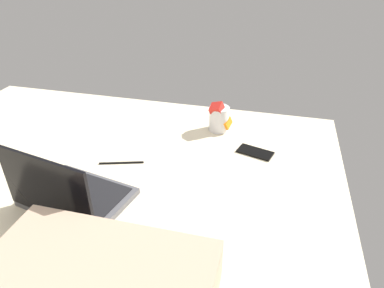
{
  "coord_description": "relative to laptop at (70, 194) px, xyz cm",
  "views": [
    {
      "loc": [
        -60.42,
        88.19,
        92.65
      ],
      "look_at": [
        -32.4,
        -22.4,
        24.0
      ],
      "focal_mm": 32.19,
      "sensor_mm": 36.0,
      "label": 1
    }
  ],
  "objects": [
    {
      "name": "charger_cable",
      "position": [
        -5.44,
        -25.93,
        -4.11
      ],
      "size": [
        16.41,
        5.63,
        0.6
      ],
      "primitive_type": "cube",
      "rotation": [
        0.0,
        0.0,
        0.3
      ],
      "color": "black",
      "rests_on": "bed_mattress"
    },
    {
      "name": "bed_mattress",
      "position": [
        1.76,
        -14.65,
        -13.41
      ],
      "size": [
        180.0,
        140.0,
        18.0
      ],
      "primitive_type": "cube",
      "color": "beige",
      "rests_on": "ground"
    },
    {
      "name": "snack_cup",
      "position": [
        -36.81,
        -61.78,
        1.52
      ],
      "size": [
        10.51,
        9.56,
        14.29
      ],
      "color": "silver",
      "rests_on": "bed_mattress"
    },
    {
      "name": "cell_phone",
      "position": [
        -54.63,
        -46.15,
        -4.01
      ],
      "size": [
        15.35,
        10.49,
        0.8
      ],
      "primitive_type": "cube",
      "rotation": [
        0.0,
        0.0,
        1.28
      ],
      "color": "black",
      "rests_on": "bed_mattress"
    },
    {
      "name": "laptop",
      "position": [
        0.0,
        0.0,
        0.0
      ],
      "size": [
        36.89,
        29.05,
        23.0
      ],
      "rotation": [
        0.0,
        0.0,
        -0.2
      ],
      "color": "#4C4C51",
      "rests_on": "bed_mattress"
    }
  ]
}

